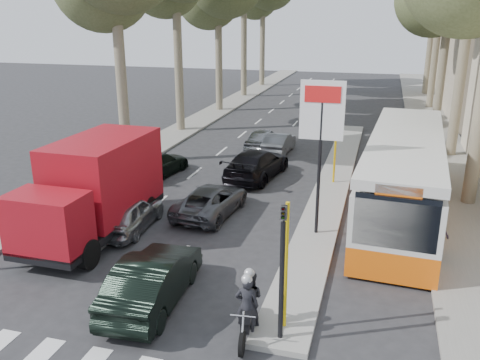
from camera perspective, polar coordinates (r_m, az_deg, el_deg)
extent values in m
plane|color=#28282B|center=(15.14, -6.75, -12.47)|extent=(120.00, 120.00, 0.00)
cube|color=gray|center=(37.90, 20.72, 5.39)|extent=(3.20, 70.00, 0.12)
cube|color=gray|center=(42.77, -2.45, 7.88)|extent=(2.40, 64.00, 0.12)
cube|color=gray|center=(24.27, 10.41, -0.40)|extent=(1.50, 26.00, 0.16)
cylinder|color=yellow|center=(12.62, 5.16, -9.95)|extent=(0.10, 0.10, 3.50)
cylinder|color=yellow|center=(18.08, 8.76, -1.21)|extent=(0.10, 0.10, 3.50)
cylinder|color=yellow|center=(23.80, 10.64, 3.42)|extent=(0.10, 0.10, 3.50)
cylinder|color=black|center=(17.82, 8.89, 1.37)|extent=(0.12, 0.12, 5.20)
cube|color=white|center=(17.35, 9.21, 7.71)|extent=(1.50, 0.10, 2.00)
cube|color=red|center=(17.20, 9.27, 9.47)|extent=(1.20, 0.02, 0.55)
cylinder|color=black|center=(12.26, 4.69, -11.64)|extent=(0.12, 0.12, 3.20)
imported|color=black|center=(11.59, 4.88, -5.19)|extent=(0.16, 0.41, 1.00)
cylinder|color=#6B604C|center=(27.58, -13.14, 10.45)|extent=(0.56, 0.56, 8.40)
cylinder|color=#6B604C|center=(34.77, -6.92, 12.75)|extent=(0.56, 0.56, 8.96)
cylinder|color=#6B604C|center=(42.21, -2.39, 13.23)|extent=(0.56, 0.56, 8.12)
cylinder|color=#6B604C|center=(49.83, 0.44, 14.80)|extent=(0.56, 0.56, 9.52)
cylinder|color=#6B604C|center=(57.62, 2.52, 14.82)|extent=(0.56, 0.56, 8.68)
cylinder|color=#6B604C|center=(30.37, 23.56, 10.91)|extent=(0.56, 0.56, 9.24)
cylinder|color=#6B604C|center=(38.33, 21.71, 11.28)|extent=(0.56, 0.56, 7.84)
cylinder|color=#6B604C|center=(46.23, 21.05, 13.03)|extent=(0.56, 0.56, 8.96)
cylinder|color=#6B604C|center=(54.22, 20.48, 13.38)|extent=(0.56, 0.56, 8.40)
imported|color=gray|center=(19.27, -12.28, -3.72)|extent=(1.68, 3.79, 1.27)
imported|color=black|center=(14.44, -9.75, -10.93)|extent=(1.77, 4.46, 1.44)
imported|color=#484A4F|center=(20.32, -3.28, -2.32)|extent=(2.33, 4.35, 1.16)
imported|color=black|center=(24.79, 1.88, 1.83)|extent=(2.65, 5.14, 1.42)
imported|color=#909497|center=(30.13, 2.54, 4.65)|extent=(1.61, 3.83, 1.30)
imported|color=#54575C|center=(29.44, 4.40, 4.17)|extent=(1.40, 3.63, 1.18)
imported|color=black|center=(25.52, -9.20, 1.79)|extent=(2.17, 4.23, 1.18)
cube|color=black|center=(18.97, -15.97, -4.51)|extent=(2.46, 6.52, 0.27)
cylinder|color=black|center=(18.03, -22.52, -6.83)|extent=(0.34, 0.98, 0.97)
cylinder|color=black|center=(16.82, -16.69, -7.98)|extent=(0.34, 0.98, 0.97)
cylinder|color=black|center=(21.09, -15.66, -2.49)|extent=(0.34, 0.98, 0.97)
cylinder|color=black|center=(20.06, -10.39, -3.16)|extent=(0.34, 0.98, 0.97)
cube|color=maroon|center=(16.75, -20.74, -4.48)|extent=(2.40, 1.54, 1.84)
cube|color=black|center=(16.16, -22.30, -4.66)|extent=(2.16, 0.11, 0.97)
cube|color=maroon|center=(19.15, -15.00, 0.62)|extent=(2.55, 4.58, 2.70)
cube|color=#E55B0C|center=(21.35, 17.59, -2.13)|extent=(3.43, 12.43, 0.96)
cube|color=silver|center=(20.96, 17.92, 1.16)|extent=(3.43, 12.43, 1.60)
cube|color=black|center=(20.87, 18.00, 2.01)|extent=(3.42, 11.94, 0.91)
cube|color=silver|center=(20.66, 18.23, 4.28)|extent=(3.43, 12.43, 0.32)
cube|color=black|center=(15.12, 17.06, -4.63)|extent=(2.35, 0.21, 1.60)
cube|color=#E55B0C|center=(14.79, 17.39, -1.26)|extent=(1.28, 0.14, 0.34)
cylinder|color=black|center=(17.79, 13.06, -6.21)|extent=(0.36, 1.04, 1.03)
cylinder|color=black|center=(17.76, 20.91, -7.04)|extent=(0.36, 1.04, 1.03)
cylinder|color=black|center=(24.93, 15.17, 0.73)|extent=(0.36, 1.04, 1.03)
cylinder|color=black|center=(24.90, 20.73, 0.15)|extent=(0.36, 1.04, 1.03)
cylinder|color=black|center=(12.52, 0.22, -17.91)|extent=(0.16, 0.62, 0.61)
cylinder|color=black|center=(13.70, 1.21, -14.40)|extent=(0.16, 0.62, 0.61)
cylinder|color=silver|center=(12.36, 0.27, -16.36)|extent=(0.10, 0.39, 0.77)
cube|color=black|center=(13.07, 0.78, -15.51)|extent=(0.29, 0.74, 0.29)
cube|color=black|center=(12.77, 0.65, -15.01)|extent=(0.33, 0.46, 0.21)
cube|color=black|center=(13.20, 0.98, -14.10)|extent=(0.34, 0.65, 0.12)
cylinder|color=silver|center=(12.24, 0.32, -15.02)|extent=(0.60, 0.10, 0.04)
imported|color=black|center=(12.84, 0.79, -13.94)|extent=(0.63, 0.45, 1.61)
imported|color=black|center=(13.19, 1.04, -13.25)|extent=(0.78, 0.49, 1.51)
sphere|color=#B2B2B7|center=(12.41, 0.77, -11.09)|extent=(0.27, 0.27, 0.27)
sphere|color=#B2B2B7|center=(12.79, 1.04, -10.44)|extent=(0.27, 0.27, 0.27)
imported|color=#403048|center=(17.74, 21.13, -5.58)|extent=(1.00, 0.94, 1.58)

